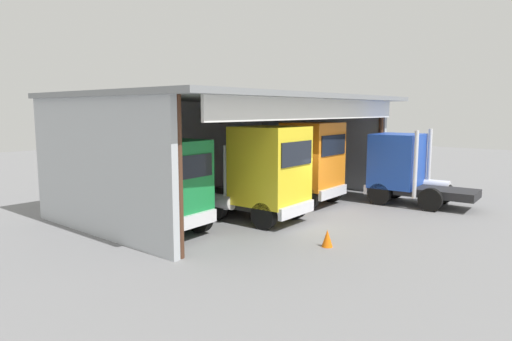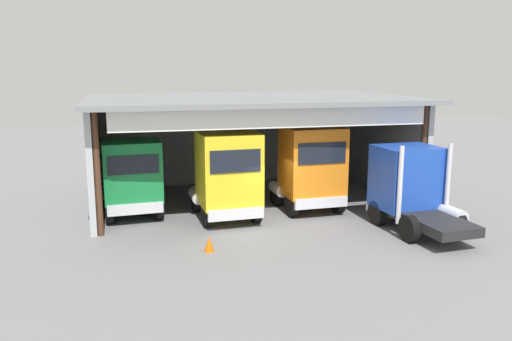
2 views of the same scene
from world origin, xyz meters
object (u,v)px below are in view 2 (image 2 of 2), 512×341
oil_drum (333,173)px  traffic_cone (209,244)px  truck_green_center_right_bay (131,177)px  tool_cart (307,172)px  truck_orange_yard_outside (310,168)px  truck_blue_left_bay (412,187)px  truck_yellow_center_left_bay (226,175)px

oil_drum → traffic_cone: size_ratio=1.59×
truck_green_center_right_bay → tool_cart: (9.64, 4.86, -1.21)m
truck_green_center_right_bay → traffic_cone: bearing=112.3°
truck_orange_yard_outside → truck_blue_left_bay: 4.53m
truck_blue_left_bay → oil_drum: truck_blue_left_bay is taller
truck_yellow_center_left_bay → tool_cart: 8.71m
oil_drum → traffic_cone: oil_drum is taller
truck_yellow_center_left_bay → truck_blue_left_bay: bearing=155.2°
truck_green_center_right_bay → tool_cart: 10.87m
tool_cart → traffic_cone: bearing=-125.4°
tool_cart → traffic_cone: tool_cart is taller
truck_orange_yard_outside → traffic_cone: 6.82m
truck_yellow_center_left_bay → tool_cart: (5.79, 6.35, -1.44)m
truck_green_center_right_bay → tool_cart: size_ratio=5.18×
truck_orange_yard_outside → truck_blue_left_bay: truck_orange_yard_outside is taller
truck_orange_yard_outside → truck_green_center_right_bay: bearing=-9.6°
truck_blue_left_bay → tool_cart: 9.34m
truck_green_center_right_bay → truck_blue_left_bay: truck_blue_left_bay is taller
truck_yellow_center_left_bay → truck_green_center_right_bay: bearing=-23.4°
truck_yellow_center_left_bay → truck_blue_left_bay: 7.47m
truck_blue_left_bay → oil_drum: 9.01m
truck_green_center_right_bay → traffic_cone: (2.52, -5.16, -1.43)m
truck_green_center_right_bay → truck_yellow_center_left_bay: size_ratio=1.02×
truck_green_center_right_bay → traffic_cone: size_ratio=9.25×
truck_yellow_center_left_bay → traffic_cone: size_ratio=9.03×
truck_blue_left_bay → tool_cart: truck_blue_left_bay is taller
truck_blue_left_bay → tool_cart: (-1.10, 9.20, -1.17)m
truck_yellow_center_left_bay → traffic_cone: (-1.33, -3.67, -1.66)m
truck_blue_left_bay → oil_drum: (0.37, 8.91, -1.23)m
truck_yellow_center_left_bay → tool_cart: size_ratio=5.06×
truck_blue_left_bay → oil_drum: size_ratio=5.42×
truck_orange_yard_outside → tool_cart: truck_orange_yard_outside is taller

